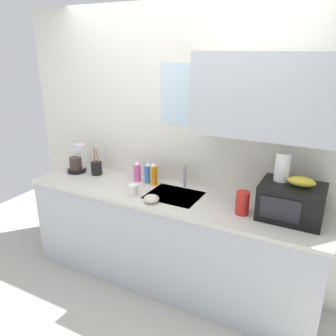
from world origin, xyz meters
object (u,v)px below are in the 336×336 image
at_px(cereal_canister, 242,203).
at_px(small_bowl, 151,199).
at_px(dish_soap_bottle_orange, 154,174).
at_px(microwave, 291,202).
at_px(utensil_crock, 97,168).
at_px(coffee_maker, 78,161).
at_px(paper_towel_roll, 282,167).
at_px(dish_soap_bottle_blue, 148,173).
at_px(mug_white, 133,190).
at_px(dish_soap_bottle_pink, 137,171).
at_px(banana_bunch, 301,182).

bearing_deg(cereal_canister, small_bowl, -168.30).
bearing_deg(dish_soap_bottle_orange, microwave, -4.63).
xyz_separation_m(dish_soap_bottle_orange, cereal_canister, (0.90, -0.20, -0.01)).
bearing_deg(utensil_crock, coffee_maker, -177.15).
distance_m(paper_towel_roll, cereal_canister, 0.40).
bearing_deg(dish_soap_bottle_blue, cereal_canister, -12.80).
bearing_deg(microwave, small_bowl, -166.85).
height_order(mug_white, utensil_crock, utensil_crock).
relative_size(dish_soap_bottle_orange, mug_white, 2.34).
distance_m(microwave, small_bowl, 1.10).
bearing_deg(cereal_canister, dish_soap_bottle_pink, 168.96).
relative_size(banana_bunch, paper_towel_roll, 0.91).
height_order(coffee_maker, dish_soap_bottle_blue, coffee_maker).
relative_size(coffee_maker, dish_soap_bottle_pink, 1.40).
relative_size(banana_bunch, dish_soap_bottle_blue, 0.97).
bearing_deg(banana_bunch, utensil_crock, 177.95).
bearing_deg(mug_white, dish_soap_bottle_orange, 82.12).
relative_size(cereal_canister, utensil_crock, 0.66).
bearing_deg(banana_bunch, dish_soap_bottle_pink, 175.62).
height_order(paper_towel_roll, dish_soap_bottle_blue, paper_towel_roll).
distance_m(banana_bunch, utensil_crock, 1.96).
bearing_deg(paper_towel_roll, cereal_canister, -147.99).
bearing_deg(coffee_maker, banana_bunch, -1.54).
relative_size(dish_soap_bottle_pink, mug_white, 2.11).
relative_size(dish_soap_bottle_blue, utensil_crock, 0.74).
xyz_separation_m(banana_bunch, utensil_crock, (-1.95, 0.07, -0.23)).
bearing_deg(dish_soap_bottle_orange, small_bowl, -62.73).
height_order(dish_soap_bottle_blue, small_bowl, dish_soap_bottle_blue).
distance_m(banana_bunch, dish_soap_bottle_pink, 1.51).
relative_size(paper_towel_roll, mug_white, 2.32).
xyz_separation_m(banana_bunch, dish_soap_bottle_blue, (-1.37, 0.12, -0.21)).
xyz_separation_m(banana_bunch, dish_soap_bottle_orange, (-1.29, 0.10, -0.20)).
bearing_deg(utensil_crock, microwave, -2.16).
distance_m(dish_soap_bottle_blue, cereal_canister, 1.00).
distance_m(utensil_crock, small_bowl, 0.89).
height_order(dish_soap_bottle_blue, cereal_canister, dish_soap_bottle_blue).
relative_size(microwave, cereal_canister, 2.50).
bearing_deg(small_bowl, coffee_maker, 163.81).
distance_m(microwave, dish_soap_bottle_pink, 1.44).
xyz_separation_m(dish_soap_bottle_blue, utensil_crock, (-0.58, -0.05, -0.03)).
relative_size(coffee_maker, dish_soap_bottle_orange, 1.26).
height_order(paper_towel_roll, small_bowl, paper_towel_roll).
relative_size(microwave, paper_towel_roll, 2.09).
distance_m(paper_towel_roll, dish_soap_bottle_pink, 1.37).
xyz_separation_m(dish_soap_bottle_pink, mug_white, (0.15, -0.30, -0.05)).
xyz_separation_m(microwave, dish_soap_bottle_blue, (-1.32, 0.12, -0.04)).
height_order(banana_bunch, small_bowl, banana_bunch).
relative_size(dish_soap_bottle_orange, cereal_canister, 1.21).
bearing_deg(coffee_maker, microwave, -1.61).
height_order(cereal_canister, utensil_crock, utensil_crock).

